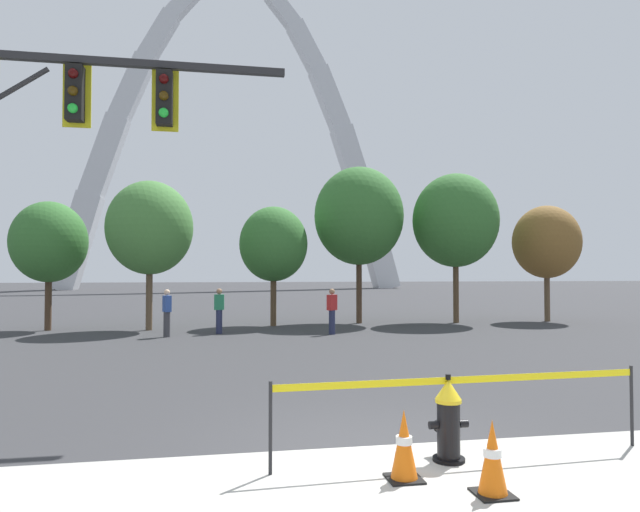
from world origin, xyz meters
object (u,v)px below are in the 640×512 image
at_px(traffic_cone_mid_sidewalk, 492,458).
at_px(fire_hydrant, 448,420).
at_px(pedestrian_walking_left, 219,310).
at_px(monument_arch, 234,148).
at_px(pedestrian_walking_right, 167,312).
at_px(pedestrian_standing_center, 332,311).
at_px(traffic_cone_by_hydrant, 404,446).
at_px(traffic_signal_gantry, 3,139).

bearing_deg(traffic_cone_mid_sidewalk, fire_hydrant, 91.39).
bearing_deg(pedestrian_walking_left, monument_arch, 88.06).
xyz_separation_m(monument_arch, pedestrian_walking_right, (-3.56, -55.12, -17.81)).
distance_m(fire_hydrant, pedestrian_standing_center, 13.14).
bearing_deg(traffic_cone_mid_sidewalk, pedestrian_standing_center, 84.78).
height_order(fire_hydrant, pedestrian_standing_center, pedestrian_standing_center).
bearing_deg(traffic_cone_mid_sidewalk, pedestrian_walking_left, 99.79).
distance_m(fire_hydrant, traffic_cone_by_hydrant, 0.83).
bearing_deg(monument_arch, pedestrian_standing_center, -87.90).
relative_size(traffic_signal_gantry, pedestrian_walking_right, 4.04).
bearing_deg(pedestrian_walking_left, fire_hydrant, -79.62).
height_order(traffic_signal_gantry, pedestrian_walking_right, traffic_signal_gantry).
distance_m(traffic_cone_by_hydrant, traffic_signal_gantry, 7.63).
height_order(traffic_cone_by_hydrant, traffic_cone_mid_sidewalk, same).
distance_m(fire_hydrant, pedestrian_walking_right, 13.96).
bearing_deg(fire_hydrant, pedestrian_walking_left, 100.38).
bearing_deg(pedestrian_standing_center, traffic_cone_mid_sidewalk, -95.22).
xyz_separation_m(monument_arch, pedestrian_walking_left, (-1.84, -54.40, -17.81)).
relative_size(fire_hydrant, traffic_cone_by_hydrant, 1.36).
distance_m(fire_hydrant, traffic_cone_mid_sidewalk, 1.01).
height_order(traffic_cone_by_hydrant, pedestrian_standing_center, pedestrian_standing_center).
relative_size(traffic_cone_by_hydrant, traffic_signal_gantry, 0.11).
bearing_deg(pedestrian_standing_center, pedestrian_walking_right, 177.88).
height_order(traffic_cone_mid_sidewalk, traffic_signal_gantry, traffic_signal_gantry).
xyz_separation_m(traffic_cone_by_hydrant, pedestrian_walking_right, (-3.60, 13.74, 0.46)).
xyz_separation_m(fire_hydrant, monument_arch, (-0.72, 68.40, 18.16)).
bearing_deg(fire_hydrant, traffic_cone_mid_sidewalk, -88.61).
distance_m(traffic_cone_by_hydrant, pedestrian_walking_left, 14.59).
bearing_deg(traffic_signal_gantry, fire_hydrant, -30.05).
height_order(monument_arch, pedestrian_walking_right, monument_arch).
relative_size(fire_hydrant, traffic_signal_gantry, 0.15).
height_order(pedestrian_standing_center, pedestrian_walking_right, same).
bearing_deg(traffic_cone_by_hydrant, traffic_signal_gantry, 143.43).
relative_size(pedestrian_walking_left, pedestrian_walking_right, 1.00).
bearing_deg(pedestrian_walking_right, pedestrian_standing_center, -2.12).
height_order(pedestrian_walking_left, pedestrian_walking_right, same).
bearing_deg(traffic_signal_gantry, traffic_cone_mid_sidewalk, -36.64).
height_order(traffic_cone_by_hydrant, traffic_signal_gantry, traffic_signal_gantry).
xyz_separation_m(monument_arch, pedestrian_standing_center, (2.03, -55.33, -17.81)).
xyz_separation_m(traffic_cone_mid_sidewalk, pedestrian_standing_center, (1.29, 14.07, 0.46)).
xyz_separation_m(fire_hydrant, pedestrian_walking_left, (-2.57, 14.00, 0.35)).
distance_m(traffic_cone_mid_sidewalk, pedestrian_walking_left, 15.23).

